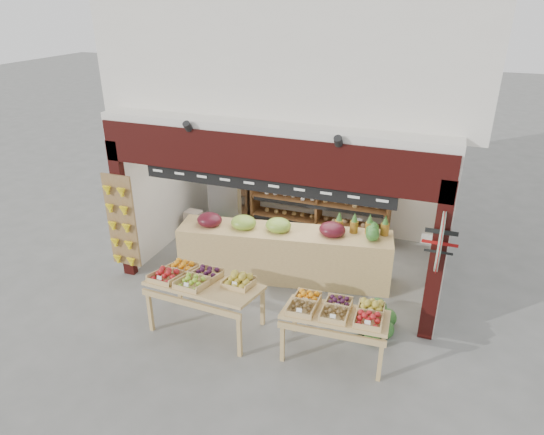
{
  "coord_description": "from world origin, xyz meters",
  "views": [
    {
      "loc": [
        2.63,
        -7.68,
        4.94
      ],
      "look_at": [
        -0.15,
        -0.2,
        1.23
      ],
      "focal_mm": 32.0,
      "sensor_mm": 36.0,
      "label": 1
    }
  ],
  "objects_px": {
    "refrigerator": "(230,188)",
    "watermelon_pile": "(373,320)",
    "cardboard_stack": "(203,228)",
    "display_table_left": "(200,281)",
    "back_shelving": "(320,185)",
    "display_table_right": "(336,312)",
    "mid_counter": "(283,252)"
  },
  "relations": [
    {
      "from": "cardboard_stack",
      "to": "watermelon_pile",
      "type": "bearing_deg",
      "value": -25.68
    },
    {
      "from": "display_table_right",
      "to": "watermelon_pile",
      "type": "bearing_deg",
      "value": 59.47
    },
    {
      "from": "back_shelving",
      "to": "watermelon_pile",
      "type": "bearing_deg",
      "value": -59.71
    },
    {
      "from": "cardboard_stack",
      "to": "display_table_left",
      "type": "distance_m",
      "value": 3.21
    },
    {
      "from": "display_table_right",
      "to": "watermelon_pile",
      "type": "distance_m",
      "value": 1.06
    },
    {
      "from": "refrigerator",
      "to": "mid_counter",
      "type": "distance_m",
      "value": 2.42
    },
    {
      "from": "refrigerator",
      "to": "watermelon_pile",
      "type": "height_order",
      "value": "refrigerator"
    },
    {
      "from": "refrigerator",
      "to": "display_table_right",
      "type": "xyz_separation_m",
      "value": [
        3.23,
        -3.36,
        -0.23
      ]
    },
    {
      "from": "display_table_right",
      "to": "watermelon_pile",
      "type": "relative_size",
      "value": 2.13
    },
    {
      "from": "refrigerator",
      "to": "cardboard_stack",
      "type": "height_order",
      "value": "refrigerator"
    },
    {
      "from": "cardboard_stack",
      "to": "display_table_right",
      "type": "distance_m",
      "value": 4.58
    },
    {
      "from": "mid_counter",
      "to": "back_shelving",
      "type": "bearing_deg",
      "value": 85.52
    },
    {
      "from": "refrigerator",
      "to": "display_table_right",
      "type": "relative_size",
      "value": 1.27
    },
    {
      "from": "refrigerator",
      "to": "display_table_right",
      "type": "distance_m",
      "value": 4.66
    },
    {
      "from": "back_shelving",
      "to": "display_table_left",
      "type": "bearing_deg",
      "value": -103.35
    },
    {
      "from": "cardboard_stack",
      "to": "refrigerator",
      "type": "bearing_deg",
      "value": 56.63
    },
    {
      "from": "mid_counter",
      "to": "display_table_left",
      "type": "xyz_separation_m",
      "value": [
        -0.75,
        -1.85,
        0.3
      ]
    },
    {
      "from": "back_shelving",
      "to": "display_table_left",
      "type": "distance_m",
      "value": 3.91
    },
    {
      "from": "refrigerator",
      "to": "watermelon_pile",
      "type": "bearing_deg",
      "value": -40.02
    },
    {
      "from": "watermelon_pile",
      "to": "refrigerator",
      "type": "bearing_deg",
      "value": 144.85
    },
    {
      "from": "display_table_left",
      "to": "watermelon_pile",
      "type": "xyz_separation_m",
      "value": [
        2.63,
        0.82,
        -0.65
      ]
    },
    {
      "from": "cardboard_stack",
      "to": "watermelon_pile",
      "type": "distance_m",
      "value": 4.54
    },
    {
      "from": "display_table_left",
      "to": "display_table_right",
      "type": "height_order",
      "value": "display_table_left"
    },
    {
      "from": "cardboard_stack",
      "to": "display_table_left",
      "type": "relative_size",
      "value": 0.54
    },
    {
      "from": "back_shelving",
      "to": "cardboard_stack",
      "type": "height_order",
      "value": "back_shelving"
    },
    {
      "from": "cardboard_stack",
      "to": "display_table_right",
      "type": "relative_size",
      "value": 0.6
    },
    {
      "from": "cardboard_stack",
      "to": "display_table_left",
      "type": "height_order",
      "value": "display_table_left"
    },
    {
      "from": "cardboard_stack",
      "to": "mid_counter",
      "type": "xyz_separation_m",
      "value": [
        2.2,
        -0.94,
        0.31
      ]
    },
    {
      "from": "refrigerator",
      "to": "watermelon_pile",
      "type": "distance_m",
      "value": 4.57
    },
    {
      "from": "refrigerator",
      "to": "display_table_left",
      "type": "distance_m",
      "value": 3.57
    },
    {
      "from": "display_table_right",
      "to": "display_table_left",
      "type": "bearing_deg",
      "value": -178.63
    },
    {
      "from": "cardboard_stack",
      "to": "back_shelving",
      "type": "bearing_deg",
      "value": 23.06
    }
  ]
}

